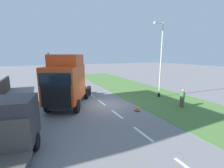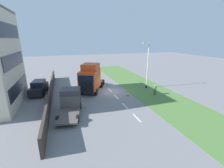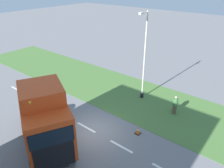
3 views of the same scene
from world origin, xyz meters
name	(u,v)px [view 2 (image 2 of 3)]	position (x,y,z in m)	size (l,w,h in m)	color
ground_plane	(111,91)	(0.00, 0.00, 0.00)	(120.00, 120.00, 0.00)	slate
grass_verge	(144,88)	(-6.00, 0.00, 0.01)	(7.00, 44.00, 0.01)	#4C7538
lane_markings	(110,90)	(0.00, -0.70, 0.00)	(0.16, 21.00, 0.00)	white
boundary_wall	(51,93)	(9.00, 0.00, 0.85)	(0.25, 24.00, 1.70)	#382D28
lorry_cab	(90,78)	(3.11, -0.79, 2.26)	(5.37, 7.28, 4.63)	black
flatbed_truck	(71,100)	(6.55, 4.91, 1.36)	(3.13, 5.54, 2.58)	#333338
parked_car	(39,87)	(10.80, -2.57, 1.00)	(2.49, 4.81, 2.06)	black
lamp_post	(147,67)	(-6.25, 0.13, 3.61)	(1.26, 0.28, 7.60)	black
pedestrian	(155,90)	(-5.77, 3.52, 0.76)	(0.39, 0.39, 1.57)	brown
traffic_cone_lead	(128,94)	(-1.78, 2.62, 0.28)	(0.36, 0.36, 0.58)	black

